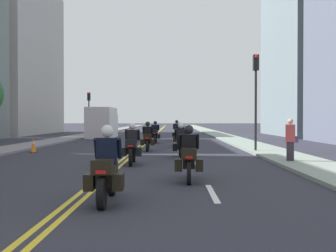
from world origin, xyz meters
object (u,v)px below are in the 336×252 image
Objects in this scene: motorcycle_0 at (107,172)px; pedestrian_0 at (290,140)px; motorcycle_4 at (148,139)px; motorcycle_7 at (177,132)px; motorcycle_1 at (189,158)px; motorcycle_3 at (181,144)px; motorcycle_2 at (132,147)px; traffic_cone_1 at (33,146)px; motorcycle_5 at (180,136)px; traffic_light_near at (256,85)px; traffic_light_far at (89,106)px; parked_truck at (103,124)px; motorcycle_6 at (155,134)px.

pedestrian_0 is (5.91, 7.66, 0.26)m from motorcycle_0.
pedestrian_0 is at bearing -49.38° from motorcycle_4.
motorcycle_0 is at bearing -91.30° from motorcycle_4.
motorcycle_1 is at bearing -91.37° from motorcycle_7.
motorcycle_7 is 1.21× the size of pedestrian_0.
motorcycle_3 is 4.35m from motorcycle_4.
motorcycle_2 is at bearing -124.30° from motorcycle_3.
motorcycle_1 is 2.83× the size of traffic_cone_1.
motorcycle_1 is at bearing 58.60° from motorcycle_0.
motorcycle_5 is 3.06× the size of traffic_cone_1.
motorcycle_0 is at bearing -113.31° from traffic_light_near.
traffic_light_far is (-12.66, 20.01, -0.41)m from traffic_light_near.
parked_truck is at bearing 121.62° from motorcycle_5.
traffic_light_far is at bearing 122.44° from motorcycle_6.
traffic_light_near is at bearing 1.01° from traffic_cone_1.
traffic_light_far is 28.63m from pedestrian_0.
traffic_cone_1 is (-7.62, -4.84, -0.29)m from motorcycle_5.
motorcycle_0 is 14.54m from traffic_light_near.
pedestrian_0 is at bearing -32.76° from motorcycle_3.
motorcycle_2 is 0.49× the size of traffic_light_far.
motorcycle_3 is at bearing 92.63° from motorcycle_1.
traffic_light_near is 6.02m from pedestrian_0.
traffic_cone_1 is 17.82m from parked_truck.
motorcycle_2 is 2.90× the size of traffic_cone_1.
motorcycle_2 is 17.81m from motorcycle_7.
traffic_light_near reaches higher than motorcycle_6.
parked_truck is at bearing 121.04° from motorcycle_6.
motorcycle_5 is at bearing 61.30° from motorcycle_4.
motorcycle_2 is 1.02× the size of motorcycle_3.
motorcycle_0 is at bearing -118.50° from motorcycle_1.
pedestrian_0 is at bearing -63.07° from traffic_light_far.
motorcycle_6 is 0.43× the size of traffic_light_near.
motorcycle_6 is at bearing 97.30° from motorcycle_1.
traffic_light_near is at bearing -56.13° from motorcycle_6.
motorcycle_7 is (1.59, 3.46, 0.02)m from motorcycle_6.
motorcycle_6 is 10.55m from traffic_light_near.
traffic_cone_1 is 20.43m from traffic_light_far.
motorcycle_3 is 4.93m from pedestrian_0.
motorcycle_0 is 0.98× the size of motorcycle_6.
motorcycle_0 is 1.00× the size of motorcycle_7.
motorcycle_0 is at bearing -78.03° from traffic_light_far.
motorcycle_5 is 9.04m from traffic_cone_1.
parked_truck is at bearing 130.38° from pedestrian_0.
motorcycle_6 is 1.02× the size of motorcycle_7.
motorcycle_7 is at bearing 66.05° from motorcycle_6.
motorcycle_2 is at bearing -44.56° from traffic_cone_1.
traffic_light_near reaches higher than motorcycle_1.
parked_truck reaches higher than motorcycle_6.
motorcycle_1 is 0.94× the size of motorcycle_4.
pedestrian_0 is at bearing 50.25° from motorcycle_1.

